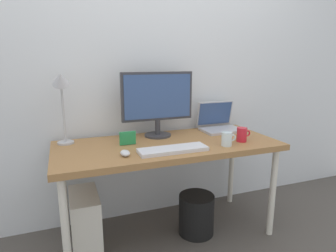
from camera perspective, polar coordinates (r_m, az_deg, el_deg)
The scene contains 13 objects.
ground_plane at distance 2.28m, azimuth 0.00°, elevation -20.59°, with size 6.00×6.00×0.00m, color #4C4742.
back_wall at distance 2.27m, azimuth -3.53°, elevation 13.88°, with size 4.40×0.04×2.60m, color silver.
desk at distance 2.00m, azimuth 0.00°, elevation -5.02°, with size 1.53×0.66×0.70m.
monitor at distance 2.11m, azimuth -2.10°, elevation 5.15°, with size 0.54×0.20×0.48m.
laptop at distance 2.38m, azimuth 10.12°, elevation 0.61°, with size 0.32×0.26×0.23m.
desk_lamp at distance 1.99m, azimuth -20.48°, elevation 6.57°, with size 0.11×0.16×0.51m.
keyboard at distance 1.80m, azimuth 1.00°, elevation -4.72°, with size 0.44×0.14×0.02m, color silver.
mouse at distance 1.73m, azimuth -8.56°, elevation -5.36°, with size 0.06×0.09×0.03m, color silver.
coffee_mug at distance 2.07m, azimuth 14.55°, elevation -1.66°, with size 0.11×0.07×0.10m.
glass_cup at distance 1.95m, azimuth 11.69°, elevation -2.55°, with size 0.11×0.07×0.09m.
photo_frame at distance 1.94m, azimuth -8.06°, elevation -2.41°, with size 0.11×0.02×0.09m, color #268C4C.
computer_tower at distance 2.07m, azimuth -16.14°, elevation -18.22°, with size 0.18×0.36×0.42m, color silver.
wastebasket at distance 2.22m, azimuth 5.67°, elevation -17.12°, with size 0.26×0.26×0.30m, color black.
Camera 1 is at (-0.66, -1.78, 1.26)m, focal length 30.54 mm.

